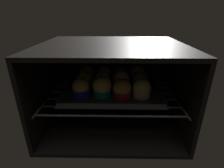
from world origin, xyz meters
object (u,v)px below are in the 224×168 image
object	(u,v)px
muffin_row0_col1	(102,87)
muffin_row2_col1	(105,75)
muffin_row1_col0	(85,81)
muffin_row2_col0	(87,74)
baking_tray	(112,89)
muffin_row0_col0	(81,88)
muffin_row1_col1	(103,81)
muffin_row2_col2	(120,75)
muffin_row2_col3	(138,74)
muffin_row0_col2	(122,89)
muffin_row0_col3	(142,89)
muffin_row1_col3	(140,82)
muffin_row1_col2	(121,81)

from	to	relation	value
muffin_row0_col1	muffin_row2_col1	world-z (taller)	muffin_row0_col1
muffin_row1_col0	muffin_row2_col0	xyz separation A→B (cm)	(-0.19, 8.46, 0.03)
baking_tray	muffin_row0_col0	world-z (taller)	muffin_row0_col0
muffin_row1_col1	muffin_row2_col2	distance (cm)	11.64
muffin_row1_col0	muffin_row2_col3	size ratio (longest dim) A/B	0.90
muffin_row0_col2	muffin_row2_col2	world-z (taller)	muffin_row0_col2
baking_tray	muffin_row0_col3	size ratio (longest dim) A/B	5.51
baking_tray	muffin_row1_col3	size ratio (longest dim) A/B	5.86
muffin_row2_col3	muffin_row2_col1	bearing A→B (deg)	178.76
muffin_row1_col3	muffin_row2_col2	bearing A→B (deg)	137.06
muffin_row1_col2	muffin_row2_col0	bearing A→B (deg)	153.32
baking_tray	muffin_row1_col0	xyz separation A→B (cm)	(-12.34, -0.11, 3.92)
muffin_row1_col2	muffin_row2_col3	distance (cm)	11.72
muffin_row2_col3	muffin_row1_col0	bearing A→B (deg)	-161.68
muffin_row1_col2	muffin_row1_col3	size ratio (longest dim) A/B	1.13
muffin_row0_col0	muffin_row1_col1	size ratio (longest dim) A/B	1.03
muffin_row0_col2	muffin_row2_col3	size ratio (longest dim) A/B	0.88
muffin_row2_col0	muffin_row2_col3	size ratio (longest dim) A/B	0.92
muffin_row0_col0	muffin_row2_col3	xyz separation A→B (cm)	(25.11, 16.65, 0.28)
muffin_row0_col0	muffin_row0_col3	xyz separation A→B (cm)	(24.82, 0.23, -0.10)
muffin_row1_col1	muffin_row2_col3	bearing A→B (deg)	26.10
muffin_row2_col0	muffin_row2_col3	world-z (taller)	muffin_row2_col3
muffin_row1_col3	muffin_row2_col2	world-z (taller)	muffin_row2_col2
muffin_row0_col1	muffin_row2_col3	world-z (taller)	muffin_row0_col1
baking_tray	muffin_row2_col2	distance (cm)	9.90
muffin_row0_col2	muffin_row0_col1	bearing A→B (deg)	175.08
muffin_row1_col3	muffin_row2_col0	size ratio (longest dim) A/B	0.91
muffin_row2_col2	muffin_row2_col3	world-z (taller)	muffin_row2_col3
muffin_row0_col1	muffin_row0_col2	world-z (taller)	muffin_row0_col1
muffin_row2_col1	muffin_row0_col3	bearing A→B (deg)	-46.07
muffin_row0_col0	muffin_row2_col2	size ratio (longest dim) A/B	1.05
muffin_row0_col1	muffin_row0_col3	xyz separation A→B (cm)	(16.18, -0.17, -0.49)
muffin_row2_col2	muffin_row2_col3	distance (cm)	8.74
muffin_row0_col0	muffin_row0_col2	xyz separation A→B (cm)	(16.79, -0.29, -0.22)
muffin_row0_col0	muffin_row1_col1	world-z (taller)	muffin_row0_col0
muffin_row0_col2	muffin_row2_col0	xyz separation A→B (cm)	(-16.78, 17.16, 0.19)
muffin_row1_col3	muffin_row2_col2	size ratio (longest dim) A/B	0.97
muffin_row2_col2	muffin_row1_col2	bearing A→B (deg)	-87.67
muffin_row1_col2	muffin_row1_col3	bearing A→B (deg)	0.74
muffin_row2_col1	muffin_row2_col2	size ratio (longest dim) A/B	1.05
muffin_row1_col2	muffin_row0_col0	bearing A→B (deg)	-153.19
muffin_row0_col1	muffin_row2_col0	xyz separation A→B (cm)	(-8.63, 16.46, -0.41)
muffin_row0_col2	muffin_row2_col0	size ratio (longest dim) A/B	0.95
muffin_row1_col1	baking_tray	bearing A→B (deg)	1.06
muffin_row0_col2	muffin_row1_col2	xyz separation A→B (cm)	(-0.05, 8.75, 0.34)
baking_tray	muffin_row0_col2	distance (cm)	10.48
muffin_row1_col0	muffin_row0_col3	bearing A→B (deg)	-18.37
muffin_row2_col2	muffin_row2_col1	bearing A→B (deg)	178.82
muffin_row0_col3	muffin_row1_col2	world-z (taller)	muffin_row1_col2
baking_tray	muffin_row2_col0	world-z (taller)	muffin_row2_col0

